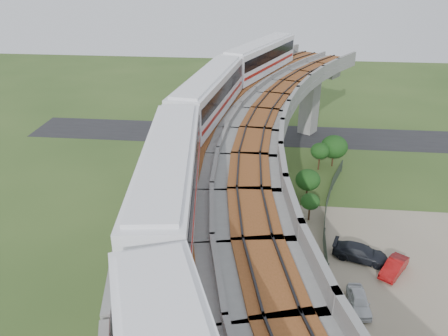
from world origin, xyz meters
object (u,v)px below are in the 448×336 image
Objects in this scene: car_white at (359,301)px; car_dark at (361,253)px; car_red at (394,267)px; metro_train at (223,131)px.

car_dark reaches higher than car_white.
car_dark is (1.08, 5.66, 0.07)m from car_white.
car_dark is at bearing -178.51° from car_red.
metro_train is at bearing 124.50° from car_dark.
car_red is at bearing 48.16° from car_white.
car_white is 5.76m from car_dark.
car_dark is at bearing 76.87° from car_white.
car_white is 0.76× the size of car_dark.
metro_train is 13.62× the size of car_dark.
car_red is 0.78× the size of car_dark.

